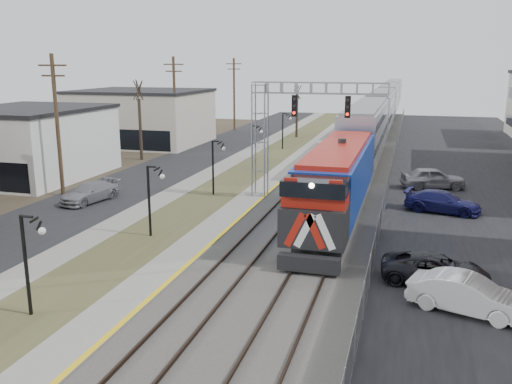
% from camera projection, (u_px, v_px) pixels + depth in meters
% --- Properties ---
extents(street_west, '(7.00, 120.00, 0.04)m').
position_uv_depth(street_west, '(161.00, 171.00, 47.87)').
color(street_west, black).
rests_on(street_west, ground).
extents(sidewalk, '(2.00, 120.00, 0.08)m').
position_uv_depth(sidewalk, '(209.00, 174.00, 46.67)').
color(sidewalk, gray).
rests_on(sidewalk, ground).
extents(grass_median, '(4.00, 120.00, 0.06)m').
position_uv_depth(grass_median, '(242.00, 176.00, 45.87)').
color(grass_median, '#424A27').
rests_on(grass_median, ground).
extents(platform, '(2.00, 120.00, 0.24)m').
position_uv_depth(platform, '(276.00, 177.00, 45.05)').
color(platform, gray).
rests_on(platform, ground).
extents(ballast_bed, '(8.00, 120.00, 0.20)m').
position_uv_depth(ballast_bed, '(337.00, 181.00, 43.72)').
color(ballast_bed, '#595651').
rests_on(ballast_bed, ground).
extents(parking_lot, '(16.00, 120.00, 0.04)m').
position_uv_depth(parking_lot, '(497.00, 191.00, 40.55)').
color(parking_lot, black).
rests_on(parking_lot, ground).
extents(platform_edge, '(0.24, 120.00, 0.01)m').
position_uv_depth(platform_edge, '(287.00, 176.00, 44.79)').
color(platform_edge, gold).
rests_on(platform_edge, platform).
extents(track_near, '(1.58, 120.00, 0.15)m').
position_uv_depth(track_near, '(312.00, 177.00, 44.21)').
color(track_near, '#2D2119').
rests_on(track_near, ballast_bed).
extents(track_far, '(1.58, 120.00, 0.15)m').
position_uv_depth(track_far, '(355.00, 179.00, 43.28)').
color(track_far, '#2D2119').
rests_on(track_far, ballast_bed).
extents(train, '(3.00, 108.65, 5.33)m').
position_uv_depth(train, '(382.00, 110.00, 75.76)').
color(train, '#123297').
rests_on(train, ground).
extents(signal_gantry, '(9.00, 1.07, 8.15)m').
position_uv_depth(signal_gantry, '(284.00, 120.00, 36.63)').
color(signal_gantry, gray).
rests_on(signal_gantry, ground).
extents(lampposts, '(0.14, 62.14, 4.00)m').
position_uv_depth(lampposts, '(152.00, 200.00, 29.78)').
color(lampposts, black).
rests_on(lampposts, ground).
extents(utility_poles, '(0.28, 80.28, 10.00)m').
position_uv_depth(utility_poles, '(57.00, 126.00, 38.16)').
color(utility_poles, '#4C3823').
rests_on(utility_poles, ground).
extents(fence, '(0.04, 120.00, 1.60)m').
position_uv_depth(fence, '(390.00, 175.00, 42.44)').
color(fence, gray).
rests_on(fence, ground).
extents(bare_trees, '(12.30, 42.30, 5.95)m').
position_uv_depth(bare_trees, '(167.00, 135.00, 51.21)').
color(bare_trees, '#382D23').
rests_on(bare_trees, ground).
extents(car_lot_b, '(4.68, 2.80, 1.46)m').
position_uv_depth(car_lot_b, '(468.00, 295.00, 20.67)').
color(car_lot_b, silver).
rests_on(car_lot_b, ground).
extents(car_lot_c, '(4.65, 2.27, 1.27)m').
position_uv_depth(car_lot_c, '(435.00, 270.00, 23.44)').
color(car_lot_c, black).
rests_on(car_lot_c, ground).
extents(car_lot_d, '(5.00, 2.81, 1.37)m').
position_uv_depth(car_lot_d, '(442.00, 202.00, 34.61)').
color(car_lot_d, '#171853').
rests_on(car_lot_d, ground).
extents(car_lot_e, '(5.05, 2.97, 1.61)m').
position_uv_depth(car_lot_e, '(433.00, 178.00, 41.14)').
color(car_lot_e, gray).
rests_on(car_lot_e, ground).
extents(car_street_b, '(2.79, 4.88, 1.33)m').
position_uv_depth(car_street_b, '(90.00, 193.00, 37.21)').
color(car_street_b, gray).
rests_on(car_street_b, ground).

